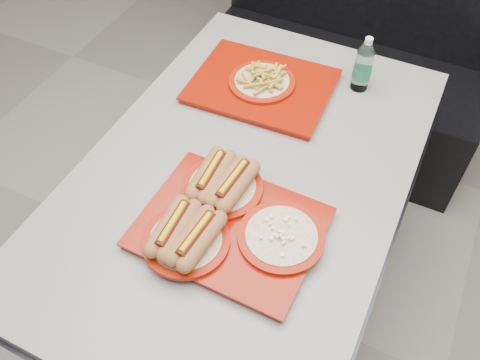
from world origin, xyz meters
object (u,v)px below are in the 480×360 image
at_px(diner_table, 245,203).
at_px(booth_bench, 345,60).
at_px(tray_far, 262,83).
at_px(water_bottle, 363,67).
at_px(tray_near, 224,219).

bearing_deg(diner_table, booth_bench, 90.00).
distance_m(tray_far, water_bottle, 0.33).
distance_m(diner_table, tray_far, 0.41).
bearing_deg(diner_table, tray_far, 106.52).
bearing_deg(tray_near, water_bottle, 78.15).
bearing_deg(water_bottle, booth_bench, 107.48).
height_order(booth_bench, tray_far, booth_bench).
xyz_separation_m(tray_far, water_bottle, (0.29, 0.15, 0.06)).
relative_size(tray_near, water_bottle, 2.48).
bearing_deg(tray_near, booth_bench, 91.71).
bearing_deg(tray_far, water_bottle, 27.72).
height_order(diner_table, tray_near, tray_near).
distance_m(tray_near, water_bottle, 0.73).
distance_m(diner_table, booth_bench, 1.11).
bearing_deg(water_bottle, diner_table, -110.68).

